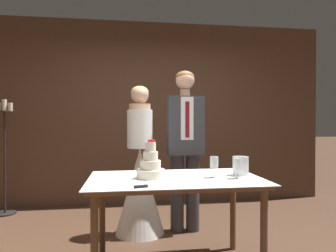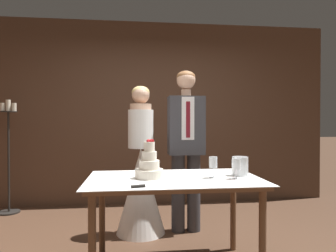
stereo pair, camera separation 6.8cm
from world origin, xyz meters
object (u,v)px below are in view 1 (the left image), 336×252
Objects in this scene: tiered_cake at (150,166)px; candle_stand at (5,157)px; hurricane_candle at (241,166)px; groom at (185,141)px; cake_table at (175,188)px; wine_glass_near at (237,165)px; bride at (140,179)px; wine_glass_middle at (214,163)px; cake_knife at (150,186)px.

tiered_cake is 0.21× the size of candle_stand.
hurricane_candle is 0.09× the size of groom.
groom is at bearing 73.75° from cake_table.
tiered_cake is (-0.20, 0.01, 0.18)m from cake_table.
cake_table is at bearing 168.30° from wine_glass_near.
bride is 0.66m from groom.
groom is (0.51, -0.00, 0.42)m from bride.
cake_table is 0.97m from groom.
cake_table is 8.64× the size of wine_glass_near.
wine_glass_middle reaches higher than wine_glass_near.
wine_glass_near reaches higher than cake_knife.
tiered_cake is 0.71m from wine_glass_near.
wine_glass_middle is (0.56, 0.29, 0.11)m from cake_knife.
cake_knife is at bearing -156.16° from hurricane_candle.
cake_knife is 0.90m from hurricane_candle.
bride is at bearing 93.32° from tiered_cake.
hurricane_candle is at bearing 1.77° from tiered_cake.
cake_table is 3.74× the size of cake_knife.
cake_table is at bearing -41.84° from candle_stand.
tiered_cake reaches higher than hurricane_candle.
wine_glass_near is 3.16m from candle_stand.
wine_glass_middle is 0.27m from hurricane_candle.
hurricane_candle is at bearing 16.30° from wine_glass_middle.
bride is (-0.84, 0.84, -0.25)m from hurricane_candle.
cake_knife is at bearing -50.13° from candle_stand.
tiered_cake is at bearing -178.23° from hurricane_candle.
cake_table is at bearing -106.25° from groom.
hurricane_candle is at bearing 59.10° from wine_glass_near.
wine_glass_middle is at bearing -163.70° from hurricane_candle.
candle_stand is at bearing 145.77° from hurricane_candle.
cake_knife is 0.21× the size of groom.
cake_knife is 0.78m from wine_glass_near.
wine_glass_middle is 0.11× the size of bride.
bride is (-0.25, 0.87, -0.09)m from cake_table.
tiered_cake is at bearing -86.68° from bride.
groom is (-0.24, 0.98, 0.13)m from wine_glass_near.
candle_stand is at bearing 142.80° from wine_glass_near.
bride is at bearing 106.24° from cake_table.
hurricane_candle is 0.10× the size of bride.
cake_knife is at bearing -126.12° from cake_table.
bride is 0.90× the size of groom.
wine_glass_middle is at bearing -38.25° from candle_stand.
cake_table is at bearing -3.64° from tiered_cake.
bride is at bearing -27.86° from candle_stand.
tiered_cake is at bearing 69.38° from cake_knife.
groom is at bearing 111.39° from hurricane_candle.
groom is (0.49, 1.20, 0.24)m from cake_knife.
hurricane_candle is at bearing -45.00° from bride.
wine_glass_middle is at bearing 11.90° from cake_knife.
wine_glass_near is (0.74, 0.22, 0.10)m from cake_knife.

